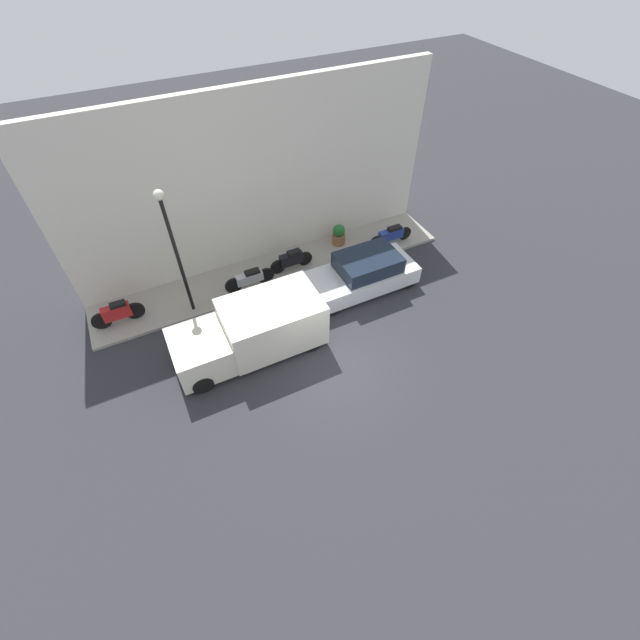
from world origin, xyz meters
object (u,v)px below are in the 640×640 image
object	(u,v)px
parked_car	(363,273)
motorcycle_blue	(391,235)
motorcycle_black	(292,260)
motorcycle_red	(117,313)
delivery_van	(251,331)
scooter_silver	(250,278)
potted_plant	(339,235)
streetlamp	(172,240)

from	to	relation	value
parked_car	motorcycle_blue	xyz separation A→B (m)	(1.74, -2.38, -0.13)
parked_car	motorcycle_black	world-z (taller)	parked_car
motorcycle_black	motorcycle_red	world-z (taller)	motorcycle_red
delivery_van	motorcycle_blue	world-z (taller)	delivery_van
parked_car	scooter_silver	world-z (taller)	parked_car
motorcycle_black	motorcycle_blue	distance (m)	4.46
scooter_silver	motorcycle_blue	distance (m)	6.31
potted_plant	scooter_silver	bearing A→B (deg)	102.42
scooter_silver	motorcycle_blue	size ratio (longest dim) A/B	0.95
motorcycle_black	parked_car	bearing A→B (deg)	-135.29
streetlamp	parked_car	bearing A→B (deg)	-104.49
parked_car	delivery_van	xyz separation A→B (m)	(-1.08, 4.88, 0.24)
streetlamp	potted_plant	world-z (taller)	streetlamp
delivery_van	parked_car	bearing A→B (deg)	-77.56
scooter_silver	motorcycle_blue	bearing A→B (deg)	-90.49
scooter_silver	streetlamp	bearing A→B (deg)	94.47
parked_car	motorcycle_black	xyz separation A→B (m)	(2.09, 2.07, -0.12)
motorcycle_black	scooter_silver	xyz separation A→B (m)	(-0.30, 1.86, -0.02)
motorcycle_black	streetlamp	xyz separation A→B (m)	(-0.48, 4.17, 2.64)
motorcycle_black	scooter_silver	distance (m)	1.89
delivery_van	motorcycle_black	xyz separation A→B (m)	(3.17, -2.81, -0.36)
delivery_van	motorcycle_black	bearing A→B (deg)	-41.63
delivery_van	potted_plant	distance (m)	6.54
motorcycle_red	scooter_silver	world-z (taller)	motorcycle_red
streetlamp	scooter_silver	bearing A→B (deg)	-85.53
motorcycle_red	streetlamp	world-z (taller)	streetlamp
motorcycle_red	scooter_silver	size ratio (longest dim) A/B	0.92
potted_plant	motorcycle_red	bearing A→B (deg)	94.28
motorcycle_black	motorcycle_blue	size ratio (longest dim) A/B	0.87
motorcycle_red	scooter_silver	bearing A→B (deg)	-93.26
motorcycle_blue	potted_plant	bearing A→B (deg)	62.88
parked_car	motorcycle_blue	world-z (taller)	parked_car
motorcycle_black	scooter_silver	size ratio (longest dim) A/B	0.92
delivery_van	motorcycle_black	distance (m)	4.25
delivery_van	streetlamp	distance (m)	3.78
delivery_van	potted_plant	bearing A→B (deg)	-54.12
motorcycle_black	potted_plant	distance (m)	2.56
motorcycle_blue	motorcycle_black	bearing A→B (deg)	85.49
motorcycle_black	motorcycle_red	bearing A→B (deg)	90.20
motorcycle_black	streetlamp	bearing A→B (deg)	96.52
motorcycle_blue	scooter_silver	bearing A→B (deg)	89.51
scooter_silver	streetlamp	size ratio (longest dim) A/B	0.40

